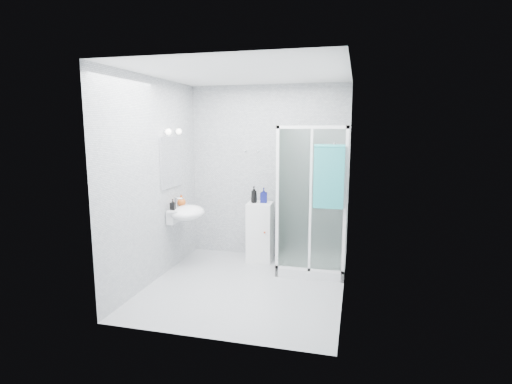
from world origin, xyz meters
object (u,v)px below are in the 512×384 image
(shampoo_bottle_a, at_px, (254,195))
(soap_dispenser_orange, at_px, (181,201))
(shower_enclosure, at_px, (307,239))
(soap_dispenser_black, at_px, (173,205))
(storage_cabinet, at_px, (260,232))
(wall_basin, at_px, (186,213))
(hand_towel, at_px, (329,175))
(shampoo_bottle_b, at_px, (264,195))

(shampoo_bottle_a, relative_size, soap_dispenser_orange, 1.53)
(shower_enclosure, xyz_separation_m, soap_dispenser_orange, (-1.78, -0.19, 0.49))
(soap_dispenser_black, bearing_deg, soap_dispenser_orange, 89.80)
(storage_cabinet, relative_size, soap_dispenser_black, 5.92)
(shampoo_bottle_a, bearing_deg, soap_dispenser_black, -144.34)
(shampoo_bottle_a, bearing_deg, wall_basin, -146.85)
(wall_basin, height_order, soap_dispenser_orange, soap_dispenser_orange)
(soap_dispenser_black, bearing_deg, wall_basin, 49.12)
(storage_cabinet, bearing_deg, shower_enclosure, -22.27)
(storage_cabinet, relative_size, hand_towel, 1.10)
(shampoo_bottle_a, height_order, shampoo_bottle_b, shampoo_bottle_a)
(shampoo_bottle_a, xyz_separation_m, soap_dispenser_black, (-0.96, -0.69, -0.06))
(shower_enclosure, bearing_deg, soap_dispenser_black, -165.52)
(shampoo_bottle_a, xyz_separation_m, shampoo_bottle_b, (0.14, 0.05, -0.01))
(wall_basin, bearing_deg, soap_dispenser_black, -130.88)
(shower_enclosure, xyz_separation_m, soap_dispenser_black, (-1.78, -0.46, 0.49))
(shampoo_bottle_a, distance_m, shampoo_bottle_b, 0.14)
(shower_enclosure, xyz_separation_m, storage_cabinet, (-0.73, 0.26, -0.01))
(shower_enclosure, bearing_deg, wall_basin, -169.19)
(hand_towel, relative_size, soap_dispenser_black, 5.37)
(shampoo_bottle_b, height_order, soap_dispenser_black, shampoo_bottle_b)
(storage_cabinet, xyz_separation_m, shampoo_bottle_b, (0.05, 0.02, 0.55))
(hand_towel, distance_m, soap_dispenser_orange, 2.14)
(wall_basin, height_order, hand_towel, hand_towel)
(shower_enclosure, height_order, soap_dispenser_orange, shower_enclosure)
(soap_dispenser_orange, bearing_deg, hand_towel, -5.91)
(storage_cabinet, xyz_separation_m, shampoo_bottle_a, (-0.08, -0.02, 0.56))
(soap_dispenser_orange, bearing_deg, soap_dispenser_black, -90.20)
(shower_enclosure, relative_size, shampoo_bottle_a, 8.17)
(shampoo_bottle_b, xyz_separation_m, soap_dispenser_black, (-1.10, -0.74, -0.05))
(storage_cabinet, distance_m, shampoo_bottle_a, 0.57)
(shampoo_bottle_b, xyz_separation_m, soap_dispenser_orange, (-1.10, -0.47, -0.05))
(soap_dispenser_black, bearing_deg, shampoo_bottle_a, 35.66)
(wall_basin, distance_m, hand_towel, 2.05)
(shower_enclosure, bearing_deg, hand_towel, -52.83)
(wall_basin, distance_m, storage_cabinet, 1.14)
(shampoo_bottle_b, bearing_deg, hand_towel, -34.72)
(storage_cabinet, height_order, soap_dispenser_black, soap_dispenser_black)
(shampoo_bottle_b, relative_size, soap_dispenser_black, 1.50)
(hand_towel, xyz_separation_m, shampoo_bottle_b, (-0.98, 0.68, -0.40))
(shampoo_bottle_b, bearing_deg, soap_dispenser_orange, -157.03)
(shower_enclosure, xyz_separation_m, shampoo_bottle_a, (-0.81, 0.23, 0.55))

